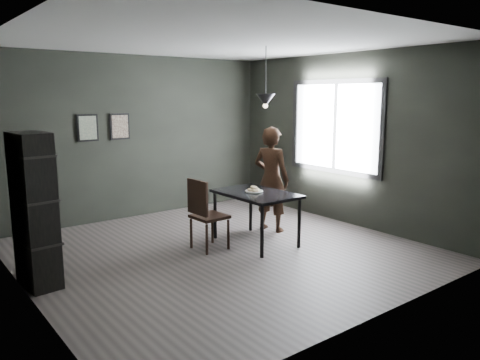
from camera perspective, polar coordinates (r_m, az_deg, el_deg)
ground at (r=6.53m, az=-2.19°, el=-8.63°), size 5.00×5.00×0.00m
back_wall at (r=8.38m, az=-12.27°, el=5.14°), size 5.00×0.10×2.80m
ceiling at (r=6.22m, az=-2.37°, el=16.58°), size 5.00×5.00×0.02m
window_assembly at (r=8.02m, az=11.50°, el=6.38°), size 0.04×1.96×1.56m
cafe_table at (r=6.70m, az=1.95°, el=-2.17°), size 0.80×1.20×0.75m
white_plate at (r=6.71m, az=1.70°, el=-1.43°), size 0.23×0.23×0.01m
donut_pile at (r=6.70m, az=1.71°, el=-1.14°), size 0.18×0.18×0.08m
woman at (r=7.33m, az=3.83°, el=0.09°), size 0.57×0.70×1.65m
wood_chair at (r=6.43m, az=-4.39°, el=-3.68°), size 0.45×0.45×1.00m
shelf_unit at (r=5.62m, az=-23.77°, el=-3.48°), size 0.38×0.61×1.73m
pendant_lamp at (r=6.79m, az=3.13°, el=9.71°), size 0.28×0.28×0.86m
framed_print_left at (r=7.99m, az=-18.08°, el=6.07°), size 0.34×0.04×0.44m
framed_print_right at (r=8.19m, az=-14.45°, el=6.34°), size 0.34×0.04×0.44m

